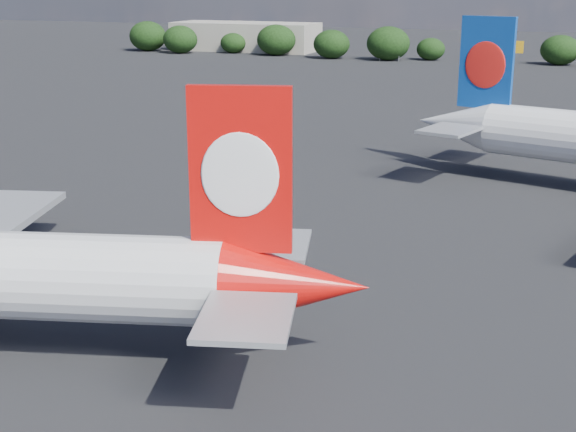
% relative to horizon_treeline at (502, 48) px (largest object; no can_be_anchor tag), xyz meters
% --- Properties ---
extents(ground, '(500.00, 500.00, 0.00)m').
position_rel_horizon_treeline_xyz_m(ground, '(-9.55, -119.66, -3.96)').
color(ground, black).
rests_on(ground, ground).
extents(terminal_building, '(42.00, 16.00, 8.00)m').
position_rel_horizon_treeline_xyz_m(terminal_building, '(-74.55, 12.34, 0.04)').
color(terminal_building, gray).
rests_on(terminal_building, ground).
extents(highway_sign, '(6.00, 0.30, 4.50)m').
position_rel_horizon_treeline_xyz_m(highway_sign, '(-27.55, -3.66, -0.83)').
color(highway_sign, '#166F27').
rests_on(highway_sign, ground).
extents(billboard_yellow, '(5.00, 0.30, 5.50)m').
position_rel_horizon_treeline_xyz_m(billboard_yellow, '(2.45, 2.34, -0.09)').
color(billboard_yellow, orange).
rests_on(billboard_yellow, ground).
extents(horizon_treeline, '(208.56, 16.65, 8.66)m').
position_rel_horizon_treeline_xyz_m(horizon_treeline, '(0.00, 0.00, 0.00)').
color(horizon_treeline, black).
rests_on(horizon_treeline, ground).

